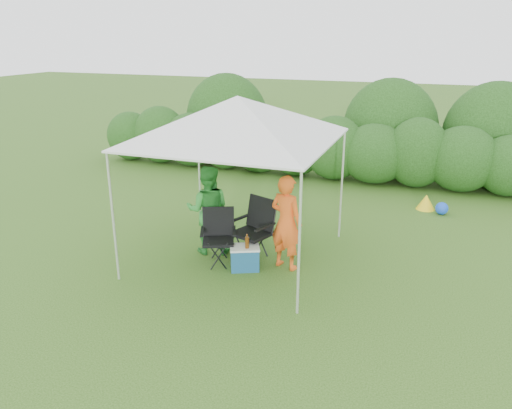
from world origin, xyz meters
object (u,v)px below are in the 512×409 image
(chair_right, at_px, (256,225))
(woman, at_px, (208,210))
(cooler, at_px, (245,258))
(canopy, at_px, (238,118))
(chair_left, at_px, (218,233))
(man, at_px, (286,222))

(chair_right, xyz_separation_m, woman, (-0.88, -0.08, 0.20))
(cooler, bearing_deg, canopy, 97.44)
(chair_left, distance_m, woman, 0.54)
(chair_right, height_order, cooler, chair_right)
(chair_left, height_order, woman, woman)
(chair_left, distance_m, man, 1.20)
(cooler, bearing_deg, chair_right, 64.66)
(cooler, bearing_deg, man, 1.68)
(chair_right, height_order, man, man)
(cooler, bearing_deg, woman, 128.08)
(canopy, relative_size, chair_right, 2.89)
(woman, bearing_deg, canopy, 161.90)
(chair_right, height_order, chair_left, chair_right)
(woman, xyz_separation_m, cooler, (0.87, -0.45, -0.60))
(chair_left, bearing_deg, man, -13.23)
(woman, bearing_deg, chair_right, 166.92)
(chair_right, relative_size, cooler, 1.81)
(chair_right, bearing_deg, chair_left, -121.26)
(canopy, bearing_deg, man, -8.51)
(chair_right, relative_size, woman, 0.67)
(chair_right, distance_m, cooler, 0.66)
(canopy, height_order, cooler, canopy)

